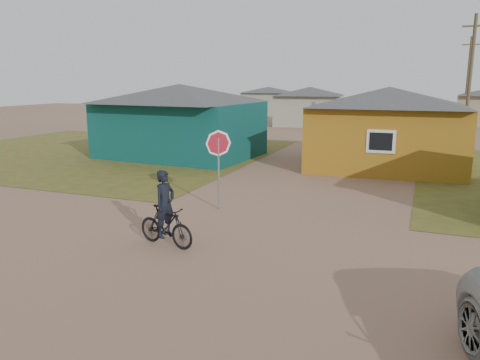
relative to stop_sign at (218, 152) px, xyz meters
name	(u,v)px	position (x,y,z in m)	size (l,w,h in m)	color
ground	(225,261)	(2.00, -4.12, -1.92)	(120.00, 120.00, 0.00)	#8E6852
grass_nw	(96,152)	(-12.00, 8.88, -1.92)	(20.00, 18.00, 0.00)	brown
house_teal	(180,119)	(-6.50, 9.38, 0.13)	(8.93, 7.08, 4.00)	#0B3C39
house_yellow	(387,127)	(4.50, 9.88, 0.08)	(7.72, 6.76, 3.90)	#986617
house_pale_west	(309,106)	(-4.00, 29.88, -0.06)	(7.04, 6.15, 3.60)	gray
house_pale_north	(268,100)	(-12.00, 41.88, -0.17)	(6.28, 5.81, 3.40)	gray
utility_pole_near	(470,81)	(8.50, 17.88, 2.22)	(1.40, 0.20, 8.00)	brown
utility_pole_far	(467,81)	(9.50, 33.88, 2.22)	(1.40, 0.20, 8.00)	brown
stop_sign	(218,152)	(0.00, 0.00, 0.00)	(0.82, 0.33, 2.63)	gray
cyclist	(166,219)	(0.17, -3.73, -1.20)	(1.82, 0.86, 1.99)	black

